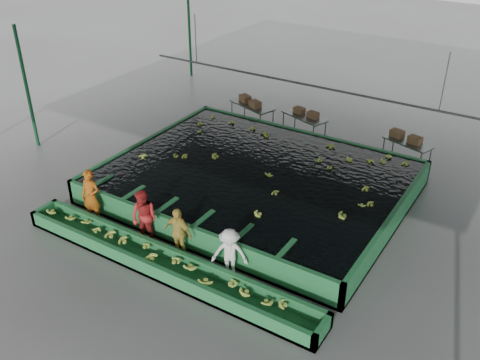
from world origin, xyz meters
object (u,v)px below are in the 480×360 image
Objects in this scene: worker_c at (178,233)px; flotation_tank at (255,182)px; box_stack_left at (250,104)px; box_stack_mid at (306,115)px; worker_a at (91,196)px; worker_d at (230,254)px; worker_b at (144,217)px; packing_table_left at (252,115)px; box_stack_right at (405,140)px; packing_table_mid at (304,126)px; sorting_trough at (163,263)px; packing_table_right at (406,152)px.

flotation_tank is at bearing 89.72° from worker_c.
box_stack_left is (-3.25, 9.34, 0.18)m from worker_c.
worker_a is at bearing -106.59° from box_stack_mid.
box_stack_left is (-5.04, 9.34, 0.21)m from worker_d.
packing_table_left is (-1.87, 9.37, -0.39)m from worker_b.
box_stack_right is at bearing 55.78° from flotation_tank.
worker_b is 0.87× the size of packing_table_mid.
worker_b is at bearing 148.80° from sorting_trough.
box_stack_mid is (-0.68, 10.44, 0.68)m from sorting_trough.
box_stack_right is (4.35, 0.06, 0.39)m from packing_table_mid.
worker_d is 9.83m from box_stack_right.
packing_table_left is at bearing 108.89° from worker_c.
worker_b reaches higher than sorting_trough.
worker_c reaches higher than packing_table_left.
box_stack_left is (-7.06, -0.20, 0.56)m from packing_table_right.
worker_b is (2.23, 0.00, -0.02)m from worker_a.
worker_b is at bearing -179.69° from worker_c.
box_stack_left reaches higher than packing_table_right.
worker_d is at bearing -3.73° from worker_b.
worker_c reaches higher than box_stack_right.
box_stack_mid reaches higher than packing_table_right.
worker_b is 3.07m from worker_d.
packing_table_left is at bearing 122.20° from flotation_tank.
worker_a reaches higher than packing_table_right.
flotation_tank is 5.10m from sorting_trough.
box_stack_mid is 4.31m from box_stack_right.
worker_a is 1.03× the size of worker_b.
worker_c is at bearing -90.59° from flotation_tank.
worker_a reaches higher than flotation_tank.
box_stack_mid is (2.87, 9.64, 0.02)m from worker_a.
packing_table_right is (3.81, 9.54, -0.38)m from worker_c.
packing_table_mid is at bearing -179.19° from box_stack_right.
box_stack_left reaches higher than box_stack_right.
sorting_trough is at bearing 179.81° from worker_d.
worker_d is at bearing -75.89° from box_stack_mid.
box_stack_right reaches higher than sorting_trough.
worker_a is (-3.55, -4.30, 0.46)m from flotation_tank.
worker_d reaches higher than box_stack_left.
box_stack_left is at bearing 107.98° from sorting_trough.
worker_a is 1.36× the size of box_stack_left.
worker_c is 1.04× the size of worker_d.
worker_d is at bearing -101.95° from packing_table_right.
sorting_trough is 10.67m from packing_table_left.
worker_b is 1.32× the size of box_stack_left.
worker_d is at bearing -62.21° from packing_table_left.
box_stack_left is at bearing -162.41° from packing_table_left.
flotation_tank is 5.60m from worker_a.
worker_d reaches higher than packing_table_right.
worker_b is 10.83m from packing_table_right.
flotation_tank is 5.63× the size of worker_b.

